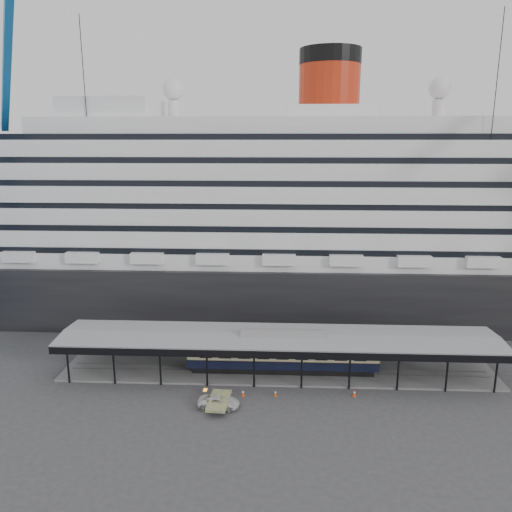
# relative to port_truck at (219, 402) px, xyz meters

# --- Properties ---
(ground) EXTENTS (200.00, 200.00, 0.00)m
(ground) POSITION_rel_port_truck_xyz_m (6.64, 4.04, -0.65)
(ground) COLOR #353537
(ground) RESTS_ON ground
(cruise_ship) EXTENTS (130.00, 30.00, 43.90)m
(cruise_ship) POSITION_rel_port_truck_xyz_m (6.69, 36.04, 17.70)
(cruise_ship) COLOR black
(cruise_ship) RESTS_ON ground
(platform_canopy) EXTENTS (56.00, 9.18, 5.30)m
(platform_canopy) POSITION_rel_port_truck_xyz_m (6.64, 9.04, 1.71)
(platform_canopy) COLOR slate
(platform_canopy) RESTS_ON ground
(port_truck) EXTENTS (4.81, 2.44, 1.30)m
(port_truck) POSITION_rel_port_truck_xyz_m (0.00, 0.00, 0.00)
(port_truck) COLOR silver
(port_truck) RESTS_ON ground
(pullman_carriage) EXTENTS (24.37, 3.41, 23.92)m
(pullman_carriage) POSITION_rel_port_truck_xyz_m (7.22, 9.04, 2.23)
(pullman_carriage) COLOR black
(pullman_carriage) RESTS_ON ground
(traffic_cone_left) EXTENTS (0.45, 0.45, 0.74)m
(traffic_cone_left) POSITION_rel_port_truck_xyz_m (6.39, 2.84, -0.28)
(traffic_cone_left) COLOR #D0530B
(traffic_cone_left) RESTS_ON ground
(traffic_cone_mid) EXTENTS (0.43, 0.43, 0.79)m
(traffic_cone_mid) POSITION_rel_port_truck_xyz_m (2.54, 2.69, -0.26)
(traffic_cone_mid) COLOR #F7440D
(traffic_cone_mid) RESTS_ON ground
(traffic_cone_right) EXTENTS (0.46, 0.46, 0.80)m
(traffic_cone_right) POSITION_rel_port_truck_xyz_m (15.72, 3.24, -0.26)
(traffic_cone_right) COLOR #E43E0C
(traffic_cone_right) RESTS_ON ground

